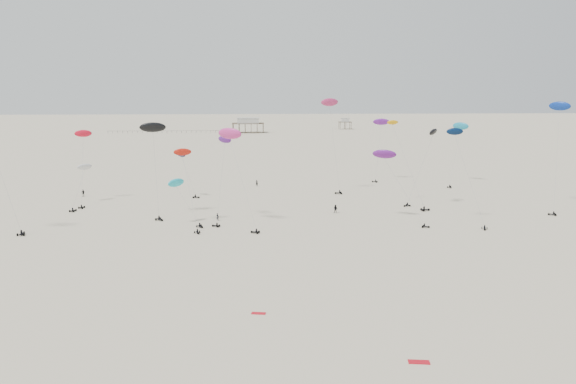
{
  "coord_description": "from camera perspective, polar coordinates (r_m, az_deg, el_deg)",
  "views": [
    {
      "loc": [
        -7.19,
        -25.53,
        27.61
      ],
      "look_at": [
        0.0,
        88.0,
        7.0
      ],
      "focal_mm": 35.0,
      "sensor_mm": 36.0,
      "label": 1
    }
  ],
  "objects": [
    {
      "name": "rig_1",
      "position": [
        149.18,
        -20.12,
        4.21
      ],
      "size": [
        5.13,
        13.62,
        19.43
      ],
      "rotation": [
        0.0,
        0.0,
        5.83
      ],
      "color": "black",
      "rests_on": "ground"
    },
    {
      "name": "rig_2",
      "position": [
        120.58,
        -6.64,
        3.48
      ],
      "size": [
        4.64,
        11.49,
        18.73
      ],
      "rotation": [
        0.0,
        0.0,
        1.23
      ],
      "color": "black",
      "rests_on": "ground"
    },
    {
      "name": "rig_12",
      "position": [
        115.59,
        -5.66,
        4.88
      ],
      "size": [
        8.97,
        12.08,
        21.02
      ],
      "rotation": [
        0.0,
        0.0,
        1.26
      ],
      "color": "black",
      "rests_on": "ground"
    },
    {
      "name": "spectator_2",
      "position": [
        157.98,
        -20.07,
        -0.43
      ],
      "size": [
        1.38,
        0.87,
        2.18
      ],
      "primitive_type": "imported",
      "rotation": [
        0.0,
        0.0,
        6.14
      ],
      "color": "black",
      "rests_on": "ground"
    },
    {
      "name": "pavilion_main",
      "position": [
        376.27,
        -4.07,
        6.68
      ],
      "size": [
        21.0,
        13.0,
        9.8
      ],
      "color": "brown",
      "rests_on": "ground"
    },
    {
      "name": "ground_plane",
      "position": [
        227.33,
        -1.79,
        3.29
      ],
      "size": [
        900.0,
        900.0,
        0.0
      ],
      "primitive_type": "plane",
      "color": "beige"
    },
    {
      "name": "rig_5",
      "position": [
        146.1,
        -20.25,
        1.28
      ],
      "size": [
        3.86,
        15.15,
        14.4
      ],
      "rotation": [
        0.0,
        0.0,
        5.85
      ],
      "color": "black",
      "rests_on": "ground"
    },
    {
      "name": "rig_3",
      "position": [
        122.18,
        17.38,
        3.26
      ],
      "size": [
        6.64,
        10.52,
        20.55
      ],
      "rotation": [
        0.0,
        0.0,
        2.79
      ],
      "color": "black",
      "rests_on": "ground"
    },
    {
      "name": "rig_0",
      "position": [
        116.98,
        -10.29,
        2.01
      ],
      "size": [
        6.45,
        12.13,
        17.36
      ],
      "rotation": [
        0.0,
        0.0,
        3.43
      ],
      "color": "black",
      "rests_on": "ground"
    },
    {
      "name": "rig_7",
      "position": [
        148.64,
        -10.43,
        2.76
      ],
      "size": [
        6.57,
        4.93,
        12.33
      ],
      "rotation": [
        0.0,
        0.0,
        4.29
      ],
      "color": "black",
      "rests_on": "ground"
    },
    {
      "name": "rig_8",
      "position": [
        148.24,
        25.8,
        6.51
      ],
      "size": [
        9.69,
        15.35,
        26.41
      ],
      "rotation": [
        0.0,
        0.0,
        1.17
      ],
      "color": "black",
      "rests_on": "ground"
    },
    {
      "name": "rig_10",
      "position": [
        136.77,
        12.45,
        1.89
      ],
      "size": [
        7.98,
        13.28,
        22.61
      ],
      "rotation": [
        0.0,
        0.0,
        4.82
      ],
      "color": "black",
      "rests_on": "ground"
    },
    {
      "name": "rig_9",
      "position": [
        154.46,
        4.43,
        7.37
      ],
      "size": [
        5.78,
        7.97,
        25.72
      ],
      "rotation": [
        0.0,
        0.0,
        1.54
      ],
      "color": "black",
      "rests_on": "ground"
    },
    {
      "name": "pavilion_small",
      "position": [
        411.77,
        5.82,
        6.86
      ],
      "size": [
        9.0,
        7.0,
        8.0
      ],
      "color": "brown",
      "rests_on": "ground"
    },
    {
      "name": "rig_11",
      "position": [
        139.21,
        14.0,
        4.43
      ],
      "size": [
        9.3,
        4.98,
        18.9
      ],
      "rotation": [
        0.0,
        0.0,
        2.11
      ],
      "color": "black",
      "rests_on": "ground"
    },
    {
      "name": "rig_4",
      "position": [
        118.63,
        -10.81,
        0.05
      ],
      "size": [
        8.15,
        7.38,
        10.34
      ],
      "rotation": [
        0.0,
        0.0,
        3.75
      ],
      "color": "black",
      "rests_on": "ground"
    },
    {
      "name": "rig_6",
      "position": [
        126.97,
        -13.5,
        5.28
      ],
      "size": [
        6.11,
        9.04,
        21.09
      ],
      "rotation": [
        0.0,
        0.0,
        3.89
      ],
      "color": "black",
      "rests_on": "ground"
    },
    {
      "name": "spectator_1",
      "position": [
        128.87,
        4.85,
        -2.14
      ],
      "size": [
        1.28,
        1.11,
        2.26
      ],
      "primitive_type": "imported",
      "rotation": [
        0.0,
        0.0,
        5.76
      ],
      "color": "black",
      "rests_on": "ground"
    },
    {
      "name": "rig_13",
      "position": [
        122.44,
        10.13,
        3.18
      ],
      "size": [
        10.55,
        12.52,
        17.07
      ],
      "rotation": [
        0.0,
        0.0,
        4.27
      ],
      "color": "black",
      "rests_on": "ground"
    },
    {
      "name": "rig_15",
      "position": [
        177.81,
        17.02,
        5.75
      ],
      "size": [
        9.96,
        15.15,
        20.35
      ],
      "rotation": [
        0.0,
        0.0,
        5.58
      ],
      "color": "black",
      "rests_on": "ground"
    },
    {
      "name": "pier_fence",
      "position": [
        380.46,
        -11.96,
        6.0
      ],
      "size": [
        80.2,
        0.2,
        1.5
      ],
      "color": "black",
      "rests_on": "ground"
    },
    {
      "name": "grounded_kite_a",
      "position": [
        61.92,
        13.16,
        -16.5
      ],
      "size": [
        2.31,
        1.21,
        0.08
      ],
      "primitive_type": "cube",
      "rotation": [
        0.0,
        0.0,
        -0.15
      ],
      "color": "red",
      "rests_on": "ground"
    },
    {
      "name": "spectator_0",
      "position": [
        121.99,
        -7.16,
        -2.89
      ],
      "size": [
        0.84,
        0.76,
        1.9
      ],
      "primitive_type": "imported",
      "rotation": [
        0.0,
        0.0,
        2.6
      ],
      "color": "black",
      "rests_on": "ground"
    },
    {
      "name": "grounded_kite_b",
      "position": [
        72.19,
        -3.01,
        -12.23
      ],
      "size": [
        1.9,
        1.01,
        0.07
      ],
      "primitive_type": "cube",
      "rotation": [
        0.0,
        0.0,
        -0.18
      ],
      "color": "red",
      "rests_on": "ground"
    },
    {
      "name": "spectator_3",
      "position": [
        164.71,
        -3.19,
        0.6
      ],
      "size": [
        0.88,
        0.7,
        2.13
      ],
      "primitive_type": "imported",
      "rotation": [
        0.0,
        0.0,
        2.91
      ],
      "color": "black",
      "rests_on": "ground"
    },
    {
      "name": "rig_16",
      "position": [
        176.57,
        9.39,
        6.39
      ],
      "size": [
        6.39,
        7.85,
        19.38
      ],
      "rotation": [
        0.0,
        0.0,
        1.08
      ],
      "color": "black",
      "rests_on": "ground"
    }
  ]
}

